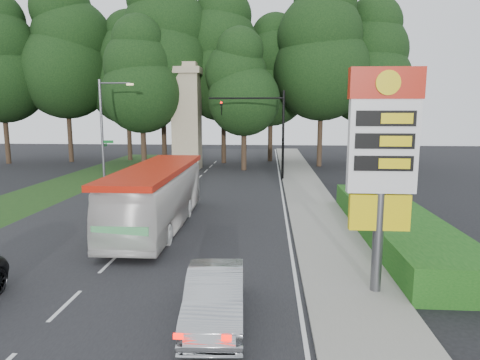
# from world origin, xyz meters

# --- Properties ---
(ground) EXTENTS (120.00, 120.00, 0.00)m
(ground) POSITION_xyz_m (0.00, 0.00, 0.00)
(ground) COLOR black
(ground) RESTS_ON ground
(road_surface) EXTENTS (14.00, 80.00, 0.02)m
(road_surface) POSITION_xyz_m (0.00, 12.00, 0.01)
(road_surface) COLOR black
(road_surface) RESTS_ON ground
(sidewalk_right) EXTENTS (3.00, 80.00, 0.12)m
(sidewalk_right) POSITION_xyz_m (8.50, 12.00, 0.06)
(sidewalk_right) COLOR gray
(sidewalk_right) RESTS_ON ground
(grass_verge_left) EXTENTS (5.00, 50.00, 0.02)m
(grass_verge_left) POSITION_xyz_m (-9.50, 18.00, 0.01)
(grass_verge_left) COLOR #193814
(grass_verge_left) RESTS_ON ground
(hedge) EXTENTS (3.00, 14.00, 1.20)m
(hedge) POSITION_xyz_m (11.50, 8.00, 0.60)
(hedge) COLOR #164B14
(hedge) RESTS_ON ground
(gas_station_pylon) EXTENTS (2.10, 0.45, 6.85)m
(gas_station_pylon) POSITION_xyz_m (9.20, 1.99, 4.45)
(gas_station_pylon) COLOR #59595E
(gas_station_pylon) RESTS_ON ground
(traffic_signal_mast) EXTENTS (6.10, 0.35, 7.20)m
(traffic_signal_mast) POSITION_xyz_m (5.68, 24.00, 4.67)
(traffic_signal_mast) COLOR black
(traffic_signal_mast) RESTS_ON ground
(streetlight_signs) EXTENTS (2.75, 0.98, 8.00)m
(streetlight_signs) POSITION_xyz_m (-6.99, 22.01, 4.44)
(streetlight_signs) COLOR #59595E
(streetlight_signs) RESTS_ON ground
(monument) EXTENTS (3.00, 3.00, 10.05)m
(monument) POSITION_xyz_m (-2.00, 30.00, 5.10)
(monument) COLOR tan
(monument) RESTS_ON ground
(tree_far_west) EXTENTS (8.96, 8.96, 17.60)m
(tree_far_west) POSITION_xyz_m (-22.00, 33.00, 10.68)
(tree_far_west) COLOR #2D2116
(tree_far_west) RESTS_ON ground
(tree_west_mid) EXTENTS (9.80, 9.80, 19.25)m
(tree_west_mid) POSITION_xyz_m (-16.00, 35.00, 11.69)
(tree_west_mid) COLOR #2D2116
(tree_west_mid) RESTS_ON ground
(tree_west_near) EXTENTS (8.40, 8.40, 16.50)m
(tree_west_near) POSITION_xyz_m (-10.00, 37.00, 10.02)
(tree_west_near) COLOR #2D2116
(tree_west_near) RESTS_ON ground
(tree_center_left) EXTENTS (10.08, 10.08, 19.80)m
(tree_center_left) POSITION_xyz_m (-5.00, 33.00, 12.02)
(tree_center_left) COLOR #2D2116
(tree_center_left) RESTS_ON ground
(tree_center_right) EXTENTS (9.24, 9.24, 18.15)m
(tree_center_right) POSITION_xyz_m (1.00, 35.00, 11.02)
(tree_center_right) COLOR #2D2116
(tree_center_right) RESTS_ON ground
(tree_east_near) EXTENTS (8.12, 8.12, 15.95)m
(tree_east_near) POSITION_xyz_m (6.00, 37.00, 9.68)
(tree_east_near) COLOR #2D2116
(tree_east_near) RESTS_ON ground
(tree_east_mid) EXTENTS (9.52, 9.52, 18.70)m
(tree_east_mid) POSITION_xyz_m (11.00, 33.00, 11.35)
(tree_east_mid) COLOR #2D2116
(tree_east_mid) RESTS_ON ground
(tree_far_east) EXTENTS (8.68, 8.68, 17.05)m
(tree_far_east) POSITION_xyz_m (16.00, 35.00, 10.35)
(tree_far_east) COLOR #2D2116
(tree_far_east) RESTS_ON ground
(tree_monument_left) EXTENTS (7.28, 7.28, 14.30)m
(tree_monument_left) POSITION_xyz_m (-6.00, 29.00, 8.68)
(tree_monument_left) COLOR #2D2116
(tree_monument_left) RESTS_ON ground
(tree_monument_right) EXTENTS (6.72, 6.72, 13.20)m
(tree_monument_right) POSITION_xyz_m (3.50, 29.50, 8.01)
(tree_monument_right) COLOR #2D2116
(tree_monument_right) RESTS_ON ground
(transit_bus) EXTENTS (2.64, 10.73, 2.98)m
(transit_bus) POSITION_xyz_m (0.50, 9.08, 1.49)
(transit_bus) COLOR white
(transit_bus) RESTS_ON ground
(sedan_silver) EXTENTS (1.79, 4.41, 1.42)m
(sedan_silver) POSITION_xyz_m (4.46, -0.11, 0.71)
(sedan_silver) COLOR #A3A7AA
(sedan_silver) RESTS_ON ground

